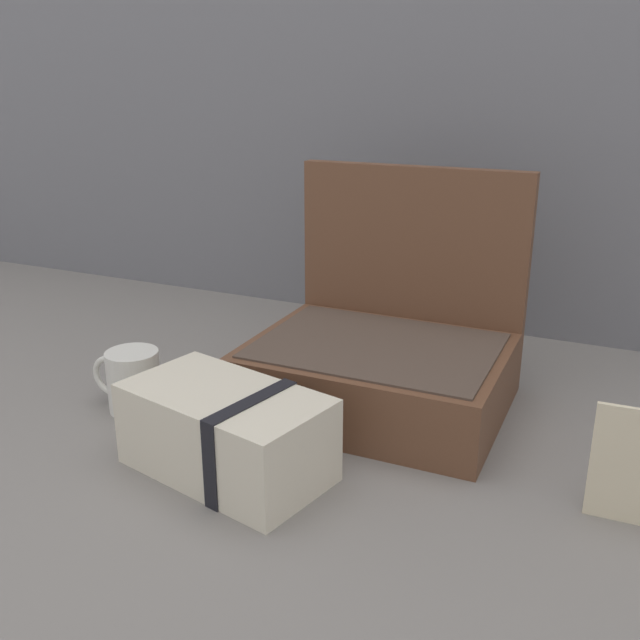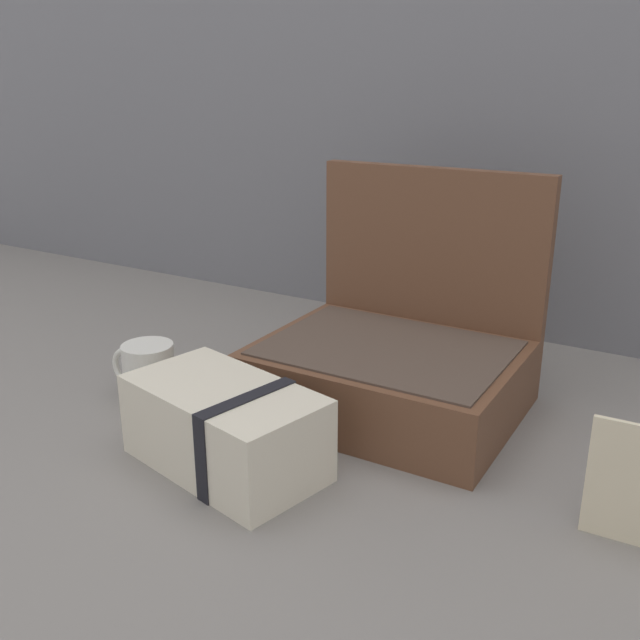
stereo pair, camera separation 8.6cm
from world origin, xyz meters
The scene contains 5 objects.
ground_plane centered at (0.00, 0.00, 0.00)m, with size 6.00×6.00×0.00m, color slate.
open_suitcase centered at (0.04, 0.17, 0.08)m, with size 0.36×0.30×0.34m.
cream_toiletry_bag centered at (-0.07, -0.10, 0.05)m, with size 0.28×0.19×0.11m.
coffee_mug centered at (-0.29, -0.01, 0.05)m, with size 0.11×0.08×0.09m.
info_card_left centered at (0.39, -0.01, 0.07)m, with size 0.10×0.01×0.14m, color beige.
Camera 1 is at (0.36, -0.76, 0.47)m, focal length 39.87 mm.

